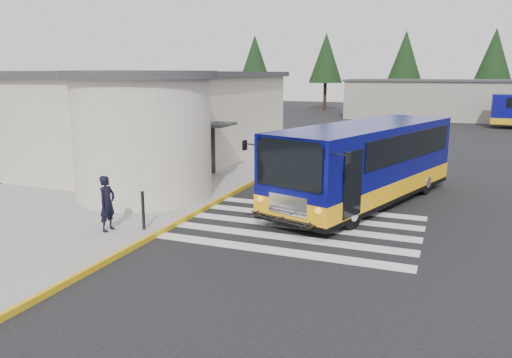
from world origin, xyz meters
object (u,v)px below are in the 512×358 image
(pedestrian_a, at_px, (107,203))
(pedestrian_b, at_px, (157,181))
(transit_bus, at_px, (365,166))
(bollard, at_px, (143,210))

(pedestrian_a, relative_size, pedestrian_b, 1.03)
(transit_bus, bearing_deg, pedestrian_a, -115.99)
(pedestrian_a, xyz_separation_m, pedestrian_b, (-0.45, 3.45, -0.03))
(pedestrian_b, bearing_deg, bollard, -6.92)
(pedestrian_a, xyz_separation_m, bollard, (0.94, 0.48, -0.25))
(transit_bus, xyz_separation_m, bollard, (-5.65, -6.28, -0.68))
(pedestrian_b, height_order, bollard, pedestrian_b)
(transit_bus, height_order, pedestrian_b, transit_bus)
(transit_bus, bearing_deg, pedestrian_b, -136.52)
(pedestrian_a, height_order, bollard, pedestrian_a)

